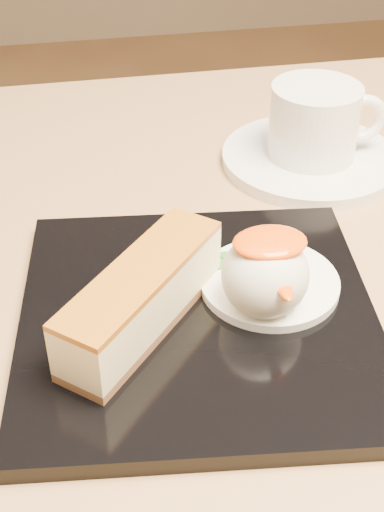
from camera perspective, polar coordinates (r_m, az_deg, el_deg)
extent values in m
cube|color=olive|center=(0.47, 7.66, -6.66)|extent=(0.80, 0.80, 0.04)
cube|color=black|center=(0.45, 0.49, -5.00)|extent=(0.24, 0.24, 0.01)
cube|color=brown|center=(0.43, -3.93, -5.13)|extent=(0.11, 0.12, 0.01)
cube|color=beige|center=(0.42, -4.04, -3.20)|extent=(0.11, 0.12, 0.03)
cube|color=#91420F|center=(0.41, -4.14, -1.27)|extent=(0.11, 0.12, 0.00)
cylinder|color=white|center=(0.46, 6.21, -2.13)|extent=(0.09, 0.09, 0.01)
sphere|color=white|center=(0.43, 5.87, -1.54)|extent=(0.05, 0.05, 0.05)
ellipsoid|color=#FF5008|center=(0.42, 6.25, 1.09)|extent=(0.04, 0.03, 0.01)
ellipsoid|color=#31802A|center=(0.47, 2.05, -0.67)|extent=(0.02, 0.02, 0.00)
ellipsoid|color=#31802A|center=(0.48, 3.18, -0.03)|extent=(0.02, 0.02, 0.00)
ellipsoid|color=#31802A|center=(0.47, 0.77, -0.15)|extent=(0.01, 0.02, 0.00)
cylinder|color=white|center=(0.62, 9.40, 7.69)|extent=(0.15, 0.15, 0.01)
cylinder|color=white|center=(0.61, 9.73, 10.58)|extent=(0.07, 0.07, 0.06)
cylinder|color=black|center=(0.60, 10.02, 13.02)|extent=(0.06, 0.06, 0.00)
torus|color=white|center=(0.62, 13.43, 10.65)|extent=(0.04, 0.01, 0.04)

